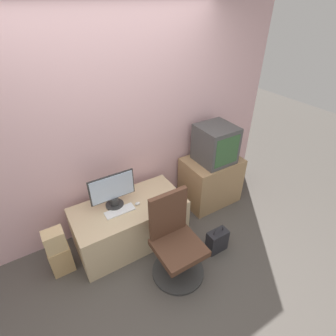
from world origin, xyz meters
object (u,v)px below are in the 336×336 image
object	(u,v)px
keyboard	(120,211)
mouse	(138,204)
crt_tv	(216,144)
cardboard_box_lower	(61,259)
handbag	(217,241)
main_monitor	(113,191)
office_chair	(175,244)

from	to	relation	value
keyboard	mouse	world-z (taller)	mouse
keyboard	crt_tv	world-z (taller)	crt_tv
cardboard_box_lower	crt_tv	bearing A→B (deg)	2.24
keyboard	cardboard_box_lower	xyz separation A→B (m)	(-0.69, 0.04, -0.38)
mouse	handbag	distance (m)	1.01
main_monitor	crt_tv	bearing A→B (deg)	-0.04
crt_tv	main_monitor	bearing A→B (deg)	179.96
crt_tv	cardboard_box_lower	size ratio (longest dim) A/B	1.42
cardboard_box_lower	handbag	xyz separation A→B (m)	(1.59, -0.66, -0.03)
mouse	cardboard_box_lower	xyz separation A→B (m)	(-0.91, 0.04, -0.39)
main_monitor	mouse	distance (m)	0.32
office_chair	handbag	bearing A→B (deg)	-4.31
mouse	handbag	world-z (taller)	mouse
crt_tv	office_chair	distance (m)	1.38
keyboard	office_chair	distance (m)	0.70
cardboard_box_lower	keyboard	bearing A→B (deg)	-3.34
crt_tv	office_chair	bearing A→B (deg)	-146.31
handbag	keyboard	bearing A→B (deg)	145.32
mouse	cardboard_box_lower	distance (m)	0.99
main_monitor	office_chair	size ratio (longest dim) A/B	0.53
crt_tv	cardboard_box_lower	xyz separation A→B (m)	(-2.10, -0.08, -0.75)
mouse	handbag	bearing A→B (deg)	-42.31
main_monitor	crt_tv	world-z (taller)	crt_tv
main_monitor	handbag	bearing A→B (deg)	-39.40
mouse	office_chair	world-z (taller)	office_chair
main_monitor	handbag	distance (m)	1.32
main_monitor	cardboard_box_lower	world-z (taller)	main_monitor
keyboard	mouse	size ratio (longest dim) A/B	5.38
crt_tv	cardboard_box_lower	world-z (taller)	crt_tv
crt_tv	handbag	size ratio (longest dim) A/B	1.32
handbag	office_chair	bearing A→B (deg)	175.69
keyboard	cardboard_box_lower	world-z (taller)	keyboard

